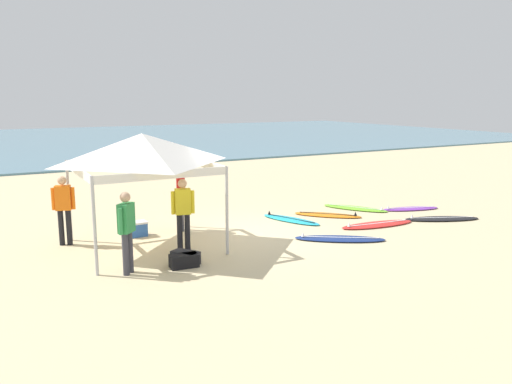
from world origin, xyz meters
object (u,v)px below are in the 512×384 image
object	(u,v)px
person_yellow	(183,210)
gear_bag_by_pole	(184,261)
surfboard_lime	(355,208)
surfboard_black	(442,219)
canopy_tent	(142,149)
person_orange	(64,206)
surfboard_purple	(410,209)
person_green	(127,227)
surfboard_red	(377,224)
surfboard_navy	(340,239)
surfboard_orange	(328,215)
person_red	(181,195)
gear_bag_near_tent	(186,258)
cooler_box	(137,229)
surfboard_cyan	(291,219)

from	to	relation	value
person_yellow	gear_bag_by_pole	xyz separation A→B (m)	(-0.45, -1.16, -0.85)
surfboard_lime	surfboard_black	bearing A→B (deg)	-61.81
canopy_tent	person_orange	size ratio (longest dim) A/B	1.80
surfboard_purple	person_green	size ratio (longest dim) A/B	1.16
surfboard_red	person_orange	size ratio (longest dim) A/B	1.39
surfboard_navy	person_yellow	size ratio (longest dim) A/B	1.31
surfboard_orange	person_yellow	distance (m)	5.36
person_red	surfboard_black	bearing A→B (deg)	-19.83
surfboard_lime	person_green	bearing A→B (deg)	-162.61
person_red	gear_bag_by_pole	bearing A→B (deg)	-110.09
surfboard_red	gear_bag_near_tent	distance (m)	6.00
surfboard_red	person_green	world-z (taller)	person_green
canopy_tent	surfboard_black	size ratio (longest dim) A/B	1.34
person_orange	cooler_box	size ratio (longest dim) A/B	3.42
surfboard_navy	surfboard_black	xyz separation A→B (m)	(4.01, 0.26, 0.00)
person_orange	gear_bag_by_pole	distance (m)	3.66
person_red	surfboard_cyan	bearing A→B (deg)	-8.89
surfboard_navy	person_yellow	bearing A→B (deg)	163.76
person_yellow	person_red	bearing A→B (deg)	70.65
surfboard_navy	cooler_box	world-z (taller)	cooler_box
person_orange	person_green	world-z (taller)	same
surfboard_lime	surfboard_navy	distance (m)	3.80
surfboard_cyan	surfboard_black	xyz separation A→B (m)	(3.97, -2.09, -0.00)
surfboard_purple	gear_bag_by_pole	distance (m)	8.64
surfboard_cyan	person_orange	distance (m)	6.29
surfboard_black	surfboard_purple	distance (m)	1.48
person_yellow	surfboard_orange	bearing A→B (deg)	13.11
surfboard_navy	person_orange	bearing A→B (deg)	154.47
canopy_tent	gear_bag_by_pole	bearing A→B (deg)	-82.06
surfboard_purple	person_yellow	distance (m)	8.09
surfboard_purple	person_orange	world-z (taller)	person_orange
person_red	person_green	distance (m)	3.52
surfboard_cyan	person_orange	bearing A→B (deg)	174.57
surfboard_red	surfboard_purple	world-z (taller)	same
surfboard_black	gear_bag_near_tent	bearing A→B (deg)	-179.09
cooler_box	surfboard_cyan	bearing A→B (deg)	-6.67
person_yellow	person_orange	size ratio (longest dim) A/B	1.00
surfboard_red	person_red	world-z (taller)	person_red
person_yellow	person_red	xyz separation A→B (m)	(0.61, 1.75, 0.00)
gear_bag_near_tent	cooler_box	world-z (taller)	cooler_box
cooler_box	surfboard_purple	bearing A→B (deg)	-7.57
surfboard_orange	gear_bag_by_pole	size ratio (longest dim) A/B	3.08
surfboard_orange	gear_bag_near_tent	world-z (taller)	gear_bag_near_tent
canopy_tent	surfboard_red	bearing A→B (deg)	-10.18
surfboard_red	gear_bag_near_tent	bearing A→B (deg)	-174.99
surfboard_red	surfboard_orange	size ratio (longest dim) A/B	1.29
surfboard_cyan	person_red	bearing A→B (deg)	171.11
surfboard_lime	surfboard_orange	size ratio (longest dim) A/B	1.15
surfboard_purple	person_yellow	world-z (taller)	person_yellow
person_orange	gear_bag_near_tent	xyz separation A→B (m)	(2.03, -2.80, -0.85)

